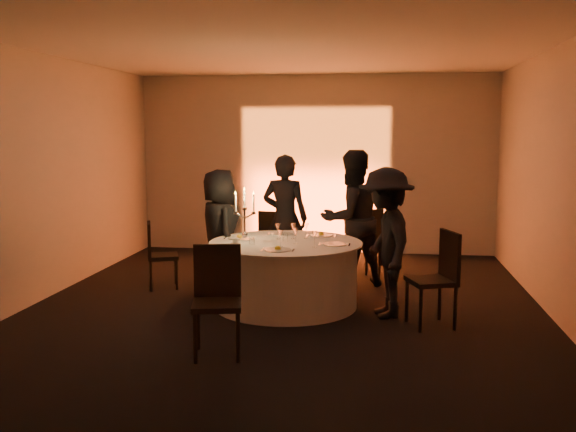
# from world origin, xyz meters

# --- Properties ---
(floor) EXTENTS (7.00, 7.00, 0.00)m
(floor) POSITION_xyz_m (0.00, 0.00, 0.00)
(floor) COLOR black
(floor) RESTS_ON ground
(ceiling) EXTENTS (7.00, 7.00, 0.00)m
(ceiling) POSITION_xyz_m (0.00, 0.00, 3.00)
(ceiling) COLOR silver
(ceiling) RESTS_ON wall_back
(wall_back) EXTENTS (7.00, 0.00, 7.00)m
(wall_back) POSITION_xyz_m (0.00, 3.50, 1.50)
(wall_back) COLOR beige
(wall_back) RESTS_ON floor
(wall_front) EXTENTS (7.00, 0.00, 7.00)m
(wall_front) POSITION_xyz_m (0.00, -3.50, 1.50)
(wall_front) COLOR beige
(wall_front) RESTS_ON floor
(wall_left) EXTENTS (0.00, 7.00, 7.00)m
(wall_left) POSITION_xyz_m (-3.00, 0.00, 1.50)
(wall_left) COLOR beige
(wall_left) RESTS_ON floor
(wall_right) EXTENTS (0.00, 7.00, 7.00)m
(wall_right) POSITION_xyz_m (3.00, 0.00, 1.50)
(wall_right) COLOR beige
(wall_right) RESTS_ON floor
(uplighter_fixture) EXTENTS (0.25, 0.12, 0.10)m
(uplighter_fixture) POSITION_xyz_m (0.00, 3.20, 0.05)
(uplighter_fixture) COLOR black
(uplighter_fixture) RESTS_ON floor
(banquet_table) EXTENTS (1.80, 1.80, 0.77)m
(banquet_table) POSITION_xyz_m (0.00, 0.00, 0.38)
(banquet_table) COLOR black
(banquet_table) RESTS_ON floor
(chair_left) EXTENTS (0.50, 0.50, 0.88)m
(chair_left) POSITION_xyz_m (-1.79, 0.62, 0.49)
(chair_left) COLOR black
(chair_left) RESTS_ON floor
(chair_back_left) EXTENTS (0.48, 0.48, 0.92)m
(chair_back_left) POSITION_xyz_m (-0.41, 1.69, 0.52)
(chair_back_left) COLOR black
(chair_back_left) RESTS_ON floor
(chair_back_right) EXTENTS (0.60, 0.60, 1.01)m
(chair_back_right) POSITION_xyz_m (0.89, 1.43, 0.57)
(chair_back_right) COLOR black
(chair_back_right) RESTS_ON floor
(chair_right) EXTENTS (0.57, 0.57, 1.02)m
(chair_right) POSITION_xyz_m (1.72, -0.54, 0.57)
(chair_right) COLOR black
(chair_right) RESTS_ON floor
(chair_front) EXTENTS (0.53, 0.53, 1.01)m
(chair_front) POSITION_xyz_m (-0.40, -1.70, 0.57)
(chair_front) COLOR black
(chair_front) RESTS_ON floor
(guest_left) EXTENTS (0.82, 0.92, 1.58)m
(guest_left) POSITION_xyz_m (-0.93, 0.53, 0.79)
(guest_left) COLOR black
(guest_left) RESTS_ON floor
(guest_back_left) EXTENTS (0.69, 0.51, 1.75)m
(guest_back_left) POSITION_xyz_m (-0.20, 1.30, 0.87)
(guest_back_left) COLOR black
(guest_back_left) RESTS_ON floor
(guest_back_right) EXTENTS (1.12, 1.07, 1.82)m
(guest_back_right) POSITION_xyz_m (0.72, 1.06, 0.91)
(guest_back_right) COLOR black
(guest_back_right) RESTS_ON floor
(guest_right) EXTENTS (0.84, 1.19, 1.67)m
(guest_right) POSITION_xyz_m (1.16, -0.26, 0.84)
(guest_right) COLOR black
(guest_right) RESTS_ON floor
(plate_left) EXTENTS (0.36, 0.28, 0.08)m
(plate_left) POSITION_xyz_m (-0.59, 0.14, 0.79)
(plate_left) COLOR white
(plate_left) RESTS_ON banquet_table
(plate_back_left) EXTENTS (0.36, 0.27, 0.01)m
(plate_back_left) POSITION_xyz_m (-0.12, 0.51, 0.78)
(plate_back_left) COLOR white
(plate_back_left) RESTS_ON banquet_table
(plate_back_right) EXTENTS (0.35, 0.29, 0.08)m
(plate_back_right) POSITION_xyz_m (0.38, 0.48, 0.79)
(plate_back_right) COLOR white
(plate_back_right) RESTS_ON banquet_table
(plate_right) EXTENTS (0.36, 0.28, 0.01)m
(plate_right) POSITION_xyz_m (0.58, -0.12, 0.78)
(plate_right) COLOR white
(plate_right) RESTS_ON banquet_table
(plate_front) EXTENTS (0.36, 0.29, 0.08)m
(plate_front) POSITION_xyz_m (-0.01, -0.55, 0.79)
(plate_front) COLOR white
(plate_front) RESTS_ON banquet_table
(coffee_cup) EXTENTS (0.11, 0.11, 0.07)m
(coffee_cup) POSITION_xyz_m (-0.56, -0.19, 0.80)
(coffee_cup) COLOR white
(coffee_cup) RESTS_ON banquet_table
(candelabra) EXTENTS (0.27, 0.13, 0.64)m
(candelabra) POSITION_xyz_m (-0.49, 0.01, 0.99)
(candelabra) COLOR silver
(candelabra) RESTS_ON banquet_table
(wine_glass_a) EXTENTS (0.07, 0.07, 0.19)m
(wine_glass_a) POSITION_xyz_m (-0.12, 0.17, 0.91)
(wine_glass_a) COLOR white
(wine_glass_a) RESTS_ON banquet_table
(wine_glass_b) EXTENTS (0.07, 0.07, 0.19)m
(wine_glass_b) POSITION_xyz_m (0.37, -0.32, 0.91)
(wine_glass_b) COLOR white
(wine_glass_b) RESTS_ON banquet_table
(wine_glass_c) EXTENTS (0.07, 0.07, 0.19)m
(wine_glass_c) POSITION_xyz_m (-0.01, -0.34, 0.91)
(wine_glass_c) COLOR white
(wine_glass_c) RESTS_ON banquet_table
(wine_glass_d) EXTENTS (0.07, 0.07, 0.19)m
(wine_glass_d) POSITION_xyz_m (0.21, 0.25, 0.91)
(wine_glass_d) COLOR white
(wine_glass_d) RESTS_ON banquet_table
(wine_glass_e) EXTENTS (0.07, 0.07, 0.19)m
(wine_glass_e) POSITION_xyz_m (0.07, 0.20, 0.91)
(wine_glass_e) COLOR white
(wine_glass_e) RESTS_ON banquet_table
(wine_glass_f) EXTENTS (0.07, 0.07, 0.19)m
(wine_glass_f) POSITION_xyz_m (0.14, -0.14, 0.91)
(wine_glass_f) COLOR white
(wine_glass_f) RESTS_ON banquet_table
(tumbler_a) EXTENTS (0.07, 0.07, 0.09)m
(tumbler_a) POSITION_xyz_m (-0.36, -0.24, 0.82)
(tumbler_a) COLOR white
(tumbler_a) RESTS_ON banquet_table
(tumbler_b) EXTENTS (0.07, 0.07, 0.09)m
(tumbler_b) POSITION_xyz_m (-0.01, 0.02, 0.82)
(tumbler_b) COLOR white
(tumbler_b) RESTS_ON banquet_table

